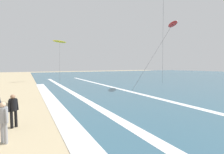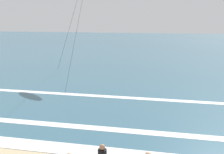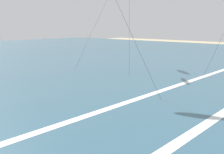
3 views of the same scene
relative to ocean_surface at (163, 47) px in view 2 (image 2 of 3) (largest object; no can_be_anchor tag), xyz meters
The scene contains 4 objects.
ocean_surface is the anchor object (origin of this frame).
wave_foam_shoreline 44.62m from the ocean_surface, 91.55° to the right, with size 36.47×1.09×0.01m, color white.
wave_foam_mid_break 42.06m from the ocean_surface, 92.49° to the right, with size 55.41×0.63×0.01m, color white.
wave_foam_outer_break 36.00m from the ocean_surface, 90.24° to the right, with size 59.93×0.61×0.01m, color white.
Camera 2 is at (1.64, -4.11, 5.97)m, focal length 44.30 mm.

